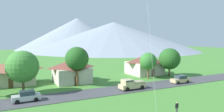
% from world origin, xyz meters
% --- Properties ---
extents(road_strip, '(160.00, 6.17, 0.08)m').
position_xyz_m(road_strip, '(0.00, 26.48, 0.04)').
color(road_strip, '#424247').
rests_on(road_strip, ground).
extents(mountain_far_east_ridge, '(139.48, 139.48, 23.96)m').
position_xyz_m(mountain_far_east_ridge, '(67.56, 147.75, 11.98)').
color(mountain_far_east_ridge, gray).
rests_on(mountain_far_east_ridge, ground).
extents(mountain_west_ridge, '(109.17, 109.17, 29.21)m').
position_xyz_m(mountain_west_ridge, '(46.03, 179.97, 14.60)').
color(mountain_west_ridge, gray).
rests_on(mountain_west_ridge, ground).
extents(house_left_center, '(8.03, 8.29, 5.16)m').
position_xyz_m(house_left_center, '(0.05, 37.76, 2.67)').
color(house_left_center, beige).
rests_on(house_left_center, ground).
extents(house_right_center, '(10.34, 7.32, 4.95)m').
position_xyz_m(house_right_center, '(-12.41, 40.89, 2.56)').
color(house_right_center, beige).
rests_on(house_right_center, ground).
extents(house_rightmost, '(8.84, 8.50, 5.30)m').
position_xyz_m(house_rightmost, '(21.08, 38.96, 2.75)').
color(house_rightmost, beige).
rests_on(house_rightmost, ground).
extents(tree_near_left, '(5.60, 5.60, 7.39)m').
position_xyz_m(tree_near_left, '(25.33, 33.59, 4.59)').
color(tree_near_left, '#4C3823').
rests_on(tree_near_left, ground).
extents(tree_left_of_center, '(5.69, 5.69, 7.80)m').
position_xyz_m(tree_left_of_center, '(-10.46, 31.67, 4.94)').
color(tree_left_of_center, brown).
rests_on(tree_left_of_center, ground).
extents(tree_center, '(4.91, 4.91, 8.22)m').
position_xyz_m(tree_center, '(0.05, 33.44, 5.74)').
color(tree_center, brown).
rests_on(tree_center, ground).
extents(tree_far_right, '(4.19, 4.19, 6.47)m').
position_xyz_m(tree_far_right, '(18.13, 33.24, 4.35)').
color(tree_far_right, brown).
rests_on(tree_far_right, ground).
extents(parked_car_tan_west_end, '(4.27, 2.22, 1.68)m').
position_xyz_m(parked_car_tan_west_end, '(21.23, 25.58, 0.87)').
color(parked_car_tan_west_end, tan).
rests_on(parked_car_tan_west_end, road_strip).
extents(parked_car_silver_mid_west, '(4.27, 2.21, 1.68)m').
position_xyz_m(parked_car_silver_mid_west, '(-10.35, 26.52, 0.87)').
color(parked_car_silver_mid_west, '#B7BCC1').
rests_on(parked_car_silver_mid_west, road_strip).
extents(pickup_truck_sand_east_side, '(5.25, 2.43, 1.99)m').
position_xyz_m(pickup_truck_sand_east_side, '(8.51, 25.66, 1.06)').
color(pickup_truck_sand_east_side, '#C6B284').
rests_on(pickup_truck_sand_east_side, road_strip).
extents(watcher_person, '(0.56, 0.24, 1.68)m').
position_xyz_m(watcher_person, '(6.72, 11.77, 0.88)').
color(watcher_person, '#3D3D42').
rests_on(watcher_person, ground).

